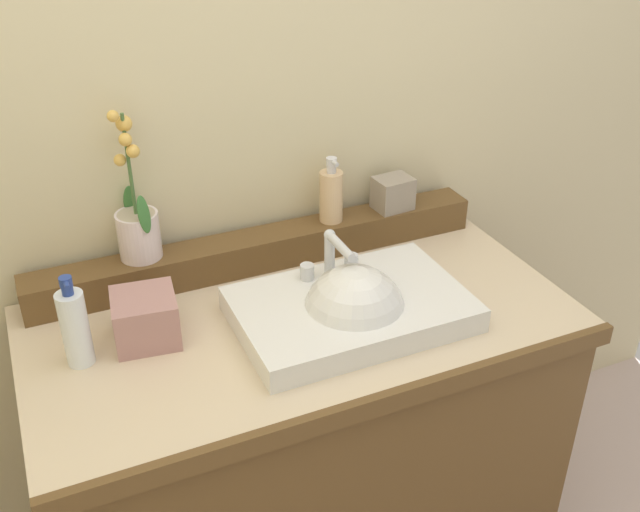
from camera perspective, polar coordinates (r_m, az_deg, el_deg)
name	(u,v)px	position (r m, az deg, el deg)	size (l,w,h in m)	color
wall_back	(232,86)	(1.81, -6.84, 12.98)	(3.02, 0.20, 2.45)	beige
vanity_cabinet	(304,451)	(1.89, -1.28, -14.88)	(1.20, 0.62, 0.82)	brown
back_ledge	(262,249)	(1.81, -4.50, 0.51)	(1.13, 0.09, 0.08)	brown
sink_basin	(353,312)	(1.60, 2.54, -4.37)	(0.50, 0.32, 0.26)	white
potted_plant	(137,223)	(1.70, -13.98, 2.47)	(0.10, 0.11, 0.35)	silver
soap_dispenser	(331,195)	(1.82, 0.87, 4.77)	(0.06, 0.06, 0.17)	#DDB788
trinket_box	(393,193)	(1.90, 5.66, 4.87)	(0.09, 0.07, 0.08)	gray
lotion_bottle	(75,327)	(1.53, -18.46, -5.23)	(0.05, 0.06, 0.20)	white
tissue_box	(145,318)	(1.58, -13.38, -4.71)	(0.13, 0.13, 0.11)	#AD7C78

